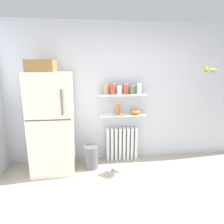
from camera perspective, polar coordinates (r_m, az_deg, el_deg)
The scene contains 17 objects.
ground_plane at distance 2.83m, azimuth 9.22°, elevation -26.48°, with size 7.04×7.04×0.00m, color #B2A893.
back_wall at distance 3.73m, azimuth 3.46°, elevation 5.40°, with size 7.04×0.10×2.60m, color silver.
refrigerator at distance 3.45m, azimuth -17.38°, elevation -2.52°, with size 0.70×0.68×1.91m.
radiator at distance 3.85m, azimuth 2.92°, elevation -9.38°, with size 0.61×0.12×0.65m.
wall_shelf_lower at distance 3.64m, azimuth 3.10°, elevation -0.93°, with size 0.88×0.22×0.03m, color white.
wall_shelf_upper at distance 3.57m, azimuth 3.18°, elevation 5.10°, with size 0.88×0.22×0.03m, color white.
storage_jar_0 at distance 3.51m, azimuth -1.77°, elevation 6.87°, with size 0.09×0.09×0.21m.
storage_jar_1 at distance 3.53m, azimuth 0.23°, elevation 6.86°, with size 0.10×0.10×0.20m.
storage_jar_2 at distance 3.54m, azimuth 2.21°, elevation 6.68°, with size 0.10×0.10×0.18m.
storage_jar_3 at distance 3.56m, azimuth 4.18°, elevation 6.83°, with size 0.09×0.09×0.19m.
storage_jar_4 at distance 3.59m, azimuth 6.11°, elevation 6.60°, with size 0.11×0.11×0.16m.
storage_jar_5 at distance 3.62m, azimuth 8.04°, elevation 7.10°, with size 0.08×0.08×0.23m.
vase at distance 3.60m, azimuth 1.74°, elevation 0.67°, with size 0.08×0.08×0.19m, color #CC7033.
shelf_bowl at distance 3.68m, azimuth 6.93°, elevation 0.05°, with size 0.20×0.20×0.09m, color orange.
trash_bin at distance 3.60m, azimuth -6.26°, elevation -13.16°, with size 0.25×0.25×0.42m, color slate.
pet_food_bowl at distance 3.59m, azimuth 2.04°, elevation -16.53°, with size 0.20×0.20×0.05m, color #B7B7BC.
hanging_fruit_basket at distance 3.72m, azimuth 26.90°, elevation 11.05°, with size 0.28×0.28×0.10m.
Camera 1 is at (-0.65, -1.59, 1.79)m, focal length 30.80 mm.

